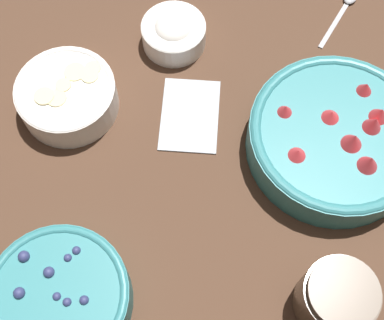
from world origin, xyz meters
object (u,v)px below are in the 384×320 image
bowl_cream (174,32)px  bowl_bananas (67,95)px  jar_chocolate (335,299)px  bowl_strawberries (336,137)px  bowl_blueberries (59,298)px

bowl_cream → bowl_bananas: bearing=-49.5°
bowl_cream → jar_chocolate: (0.42, 0.24, 0.01)m
bowl_strawberries → jar_chocolate: size_ratio=2.70×
bowl_strawberries → bowl_bananas: bearing=-97.3°
bowl_strawberries → bowl_bananas: 0.41m
bowl_blueberries → jar_chocolate: bearing=92.8°
bowl_bananas → jar_chocolate: size_ratio=1.59×
bowl_blueberries → bowl_strawberries: bearing=124.3°
bowl_strawberries → bowl_blueberries: size_ratio=1.39×
jar_chocolate → bowl_strawberries: bearing=176.2°
bowl_bananas → jar_chocolate: bearing=53.8°
bowl_cream → bowl_strawberries: bearing=53.9°
bowl_bananas → bowl_cream: 0.20m
bowl_blueberries → jar_chocolate: (-0.02, 0.36, 0.01)m
bowl_strawberries → bowl_cream: size_ratio=2.45×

